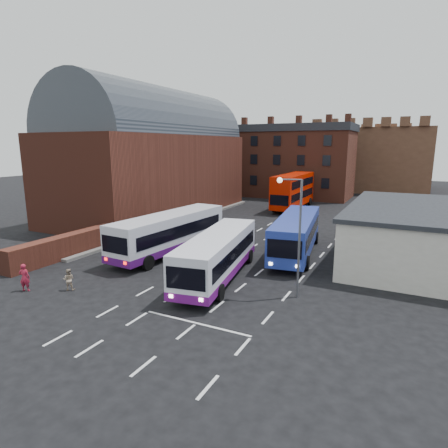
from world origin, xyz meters
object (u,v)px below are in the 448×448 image
at_px(bus_white_inbound, 218,253).
at_px(bus_blue, 296,232).
at_px(bus_red_double, 293,191).
at_px(street_lamp, 296,227).
at_px(pedestrian_beige, 69,279).
at_px(pedestrian_red, 25,277).
at_px(bus_white_outbound, 170,230).

relative_size(bus_white_inbound, bus_blue, 0.96).
height_order(bus_white_inbound, bus_red_double, bus_red_double).
bearing_deg(street_lamp, pedestrian_beige, -157.81).
relative_size(pedestrian_red, pedestrian_beige, 1.27).
xyz_separation_m(street_lamp, pedestrian_red, (-14.99, -6.50, -3.38)).
xyz_separation_m(bus_white_inbound, pedestrian_red, (-9.56, -7.33, -0.92)).
height_order(bus_red_double, street_lamp, street_lamp).
xyz_separation_m(bus_white_outbound, pedestrian_red, (-3.22, -10.93, -1.07)).
xyz_separation_m(bus_blue, bus_red_double, (-6.76, 21.95, 0.71)).
xyz_separation_m(bus_white_outbound, pedestrian_beige, (-0.93, -9.62, -1.26)).
height_order(bus_blue, street_lamp, street_lamp).
height_order(pedestrian_red, pedestrian_beige, pedestrian_red).
height_order(bus_white_outbound, bus_red_double, bus_red_double).
bearing_deg(pedestrian_beige, bus_white_inbound, -171.99).
bearing_deg(bus_blue, bus_white_outbound, 15.92).
xyz_separation_m(bus_white_inbound, pedestrian_beige, (-7.27, -6.02, -1.11)).
height_order(street_lamp, pedestrian_beige, street_lamp).
relative_size(bus_white_inbound, street_lamp, 1.62).
relative_size(bus_blue, street_lamp, 1.69).
bearing_deg(pedestrian_beige, bus_blue, -158.31).
relative_size(street_lamp, pedestrian_beige, 5.14).
bearing_deg(bus_blue, bus_white_inbound, 60.29).
height_order(bus_white_outbound, bus_blue, bus_white_outbound).
height_order(bus_white_outbound, pedestrian_beige, bus_white_outbound).
height_order(bus_white_outbound, pedestrian_red, bus_white_outbound).
distance_m(bus_red_double, street_lamp, 32.00).
bearing_deg(pedestrian_red, pedestrian_beige, -174.95).
relative_size(bus_white_outbound, pedestrian_red, 7.04).
bearing_deg(street_lamp, bus_red_double, 106.59).
height_order(bus_white_outbound, bus_white_inbound, bus_white_outbound).
height_order(bus_blue, pedestrian_beige, bus_blue).
relative_size(bus_white_outbound, bus_white_inbound, 1.07).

